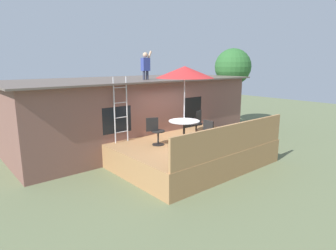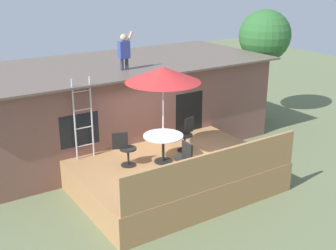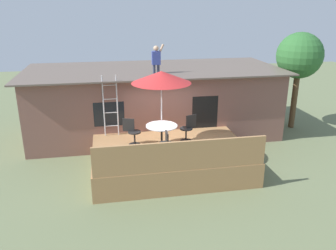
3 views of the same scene
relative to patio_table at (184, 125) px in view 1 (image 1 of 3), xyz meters
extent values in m
plane|color=#66704C|center=(0.26, -0.07, -1.39)|extent=(40.00, 40.00, 0.00)
cube|color=brown|center=(0.26, 3.53, -0.02)|extent=(10.00, 4.00, 2.73)
cube|color=#66564C|center=(0.26, 3.53, 1.38)|extent=(10.50, 4.50, 0.06)
cube|color=black|center=(-1.67, 1.54, 0.16)|extent=(1.10, 0.03, 0.90)
cube|color=black|center=(1.92, 1.54, -0.34)|extent=(1.00, 0.03, 2.00)
cube|color=#A87A4C|center=(0.26, -0.07, -0.99)|extent=(5.10, 3.69, 0.80)
cube|color=#A87A4C|center=(0.26, -1.86, -0.14)|extent=(5.00, 0.08, 0.90)
cylinder|color=black|center=(0.00, 0.00, -0.57)|extent=(0.48, 0.48, 0.03)
cylinder|color=black|center=(0.00, 0.00, -0.22)|extent=(0.07, 0.07, 0.71)
cylinder|color=silver|center=(0.00, 0.00, 0.14)|extent=(1.04, 1.04, 0.03)
cylinder|color=silver|center=(0.00, 0.00, 0.61)|extent=(0.04, 0.04, 2.40)
cone|color=red|center=(0.00, 0.00, 1.76)|extent=(1.90, 1.90, 0.38)
cylinder|color=silver|center=(-1.84, 1.38, 0.51)|extent=(0.04, 0.04, 2.20)
cylinder|color=silver|center=(-1.36, 1.38, 0.51)|extent=(0.04, 0.04, 2.20)
cylinder|color=silver|center=(-1.60, 1.38, -0.24)|extent=(0.48, 0.03, 0.03)
cylinder|color=silver|center=(-1.60, 1.38, 0.26)|extent=(0.48, 0.03, 0.03)
cylinder|color=silver|center=(-1.60, 1.38, 0.76)|extent=(0.48, 0.03, 0.03)
cylinder|color=silver|center=(-1.60, 1.38, 1.26)|extent=(0.48, 0.03, 0.03)
cylinder|color=#33384C|center=(0.13, 2.45, 1.58)|extent=(0.10, 0.10, 0.34)
cylinder|color=#33384C|center=(0.29, 2.45, 1.58)|extent=(0.10, 0.10, 0.34)
cube|color=#384799|center=(0.21, 2.45, 2.00)|extent=(0.32, 0.20, 0.50)
sphere|color=tan|center=(0.21, 2.45, 2.36)|extent=(0.20, 0.20, 0.20)
cylinder|color=tan|center=(0.39, 2.45, 2.30)|extent=(0.26, 0.08, 0.44)
cylinder|color=black|center=(-0.87, 0.30, -0.58)|extent=(0.40, 0.40, 0.02)
cylinder|color=black|center=(-0.87, 0.30, -0.36)|extent=(0.06, 0.06, 0.44)
cylinder|color=black|center=(-0.87, 0.30, -0.13)|extent=(0.44, 0.44, 0.04)
cube|color=black|center=(-1.06, 0.37, 0.11)|extent=(0.39, 0.17, 0.44)
cylinder|color=black|center=(0.91, 0.31, -0.58)|extent=(0.40, 0.40, 0.02)
cylinder|color=black|center=(0.91, 0.31, -0.36)|extent=(0.06, 0.06, 0.44)
cylinder|color=black|center=(0.91, 0.31, -0.13)|extent=(0.44, 0.44, 0.04)
cube|color=black|center=(1.09, 0.38, 0.11)|extent=(0.39, 0.17, 0.44)
cylinder|color=black|center=(-0.02, -0.90, -0.58)|extent=(0.40, 0.40, 0.02)
cylinder|color=black|center=(-0.02, -0.90, -0.36)|extent=(0.06, 0.06, 0.44)
cylinder|color=black|center=(-0.02, -0.90, -0.13)|extent=(0.44, 0.44, 0.04)
cube|color=black|center=(-0.02, -1.10, 0.11)|extent=(0.05, 0.40, 0.44)
cylinder|color=brown|center=(6.50, 3.07, 0.04)|extent=(0.25, 0.25, 2.85)
sphere|color=#2D662D|center=(6.50, 3.07, 1.85)|extent=(1.96, 1.96, 1.96)
camera|label=1|loc=(-6.53, -6.91, 2.05)|focal=30.90mm
camera|label=2|loc=(-5.65, -8.95, 4.20)|focal=46.85mm
camera|label=3|loc=(-1.72, -10.54, 3.92)|focal=36.91mm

